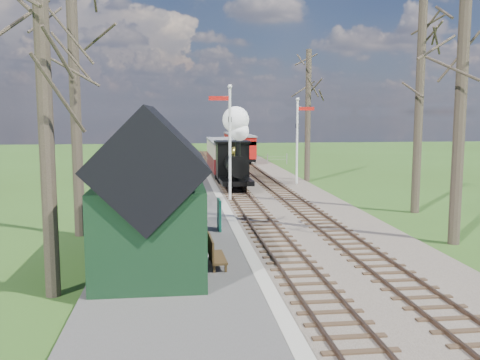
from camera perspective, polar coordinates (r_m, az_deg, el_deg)
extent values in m
plane|color=#305219|center=(13.43, 9.22, -13.76)|extent=(140.00, 140.00, 0.00)
ellipsoid|color=#385B23|center=(77.65, -22.92, -7.89)|extent=(57.60, 36.00, 16.20)
ellipsoid|color=#385B23|center=(81.47, 2.98, -9.00)|extent=(70.40, 44.00, 19.80)
ellipsoid|color=#385B23|center=(81.92, 21.48, -5.86)|extent=(51.20, 32.00, 14.40)
ellipsoid|color=#385B23|center=(84.83, -9.77, -7.29)|extent=(64.00, 40.00, 18.00)
cube|color=brown|center=(34.69, 1.21, -0.58)|extent=(8.00, 60.00, 0.10)
cube|color=brown|center=(34.48, -1.76, -0.48)|extent=(0.07, 60.00, 0.12)
cube|color=brown|center=(34.58, -0.11, -0.46)|extent=(0.07, 60.00, 0.12)
cube|color=#38281C|center=(34.53, -0.93, -0.55)|extent=(1.60, 60.00, 0.09)
cube|color=brown|center=(34.80, 2.51, -0.41)|extent=(0.07, 60.00, 0.12)
cube|color=brown|center=(34.98, 4.13, -0.39)|extent=(0.07, 60.00, 0.12)
cube|color=#38281C|center=(34.89, 3.32, -0.47)|extent=(1.60, 60.00, 0.09)
cube|color=#474442|center=(26.44, -6.68, -3.00)|extent=(5.00, 44.00, 0.20)
cube|color=#B2AD9E|center=(26.55, -1.70, -2.90)|extent=(0.40, 44.00, 0.21)
cube|color=black|center=(16.37, -9.38, -4.44)|extent=(3.00, 6.00, 2.60)
cube|color=black|center=(16.10, -9.51, 2.02)|extent=(3.25, 6.30, 3.25)
cube|color=black|center=(15.47, -3.84, -6.19)|extent=(0.06, 1.20, 2.00)
cylinder|color=silver|center=(28.22, -1.08, 3.63)|extent=(0.14, 0.14, 6.00)
sphere|color=silver|center=(28.20, -1.10, 9.93)|extent=(0.24, 0.24, 0.24)
cube|color=#B7140F|center=(28.13, -2.22, 8.71)|extent=(1.10, 0.08, 0.22)
cube|color=black|center=(28.17, -1.09, 6.47)|extent=(0.18, 0.06, 0.30)
cylinder|color=silver|center=(34.98, 6.10, 3.89)|extent=(0.14, 0.14, 5.50)
sphere|color=silver|center=(34.93, 6.16, 8.56)|extent=(0.24, 0.24, 0.24)
cube|color=#B7140F|center=(35.05, 7.03, 7.56)|extent=(1.10, 0.08, 0.22)
cube|color=black|center=(34.93, 6.13, 5.77)|extent=(0.18, 0.06, 0.30)
cylinder|color=#382D23|center=(14.39, -20.01, 5.66)|extent=(0.39, 0.39, 9.00)
cylinder|color=#382D23|center=(21.36, -17.20, 8.84)|extent=(0.41, 0.41, 11.00)
cylinder|color=#382D23|center=(20.68, 22.59, 10.06)|extent=(0.42, 0.42, 12.00)
cylinder|color=#382D23|center=(26.57, 18.56, 7.34)|extent=(0.40, 0.40, 10.00)
cylinder|color=#382D23|center=(37.15, 7.26, 6.77)|extent=(0.39, 0.39, 9.00)
cube|color=slate|center=(48.35, -2.31, 2.48)|extent=(12.60, 0.02, 0.01)
cube|color=slate|center=(48.37, -2.31, 2.12)|extent=(12.60, 0.02, 0.02)
cylinder|color=slate|center=(48.37, -2.31, 2.18)|extent=(0.08, 0.08, 1.00)
cube|color=black|center=(32.65, -0.60, 0.06)|extent=(1.86, 4.37, 0.27)
cylinder|color=black|center=(31.90, -0.47, 1.66)|extent=(1.20, 2.84, 1.20)
cube|color=black|center=(33.83, -0.84, 2.17)|extent=(1.96, 1.75, 2.18)
cylinder|color=black|center=(30.74, -0.24, 3.29)|extent=(0.31, 0.31, 0.87)
sphere|color=gold|center=(32.16, -0.54, 3.07)|extent=(0.57, 0.57, 0.57)
sphere|color=white|center=(30.69, -0.06, 5.22)|extent=(1.09, 1.09, 1.09)
sphere|color=white|center=(30.76, -0.45, 6.44)|extent=(1.53, 1.53, 1.53)
cylinder|color=black|center=(31.33, -1.24, -0.51)|extent=(0.11, 0.70, 0.70)
cylinder|color=black|center=(31.44, 0.57, -0.48)|extent=(0.11, 0.70, 0.70)
cube|color=black|center=(38.60, -1.58, 1.01)|extent=(2.07, 7.64, 0.33)
cube|color=#541314|center=(38.53, -1.58, 1.98)|extent=(2.18, 7.64, 0.98)
cube|color=beige|center=(38.45, -1.59, 3.44)|extent=(2.18, 7.64, 0.98)
cube|color=slate|center=(38.42, -1.59, 4.25)|extent=(2.29, 7.86, 0.13)
cube|color=black|center=(49.53, 0.26, 2.35)|extent=(1.84, 4.83, 0.29)
cube|color=#A0100D|center=(49.48, 0.26, 3.02)|extent=(1.93, 4.83, 0.87)
cube|color=beige|center=(49.43, 0.26, 4.03)|extent=(1.93, 4.83, 0.87)
cube|color=slate|center=(49.40, 0.26, 4.59)|extent=(2.03, 5.03, 0.12)
cube|color=black|center=(54.97, -0.46, 2.84)|extent=(1.84, 4.83, 0.29)
cube|color=#A0100D|center=(54.93, -0.46, 3.44)|extent=(1.93, 4.83, 0.87)
cube|color=beige|center=(54.88, -0.46, 4.35)|extent=(1.93, 4.83, 0.87)
cube|color=slate|center=(54.86, -0.46, 4.85)|extent=(2.03, 5.03, 0.12)
cube|color=#0E4333|center=(20.90, -2.23, -3.72)|extent=(0.11, 0.83, 1.22)
cube|color=silver|center=(20.91, -2.10, -3.72)|extent=(0.04, 0.72, 1.00)
cube|color=#443118|center=(16.23, -2.42, -8.25)|extent=(0.49, 1.57, 0.07)
cube|color=#443118|center=(16.13, -3.14, -7.25)|extent=(0.10, 1.56, 0.67)
cube|color=#443118|center=(15.64, -1.61, -9.39)|extent=(0.07, 0.07, 0.22)
cube|color=#443118|center=(16.90, -3.17, -8.13)|extent=(0.07, 0.07, 0.22)
imported|color=#1A1F2F|center=(19.04, -5.25, -4.79)|extent=(0.44, 0.53, 1.25)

